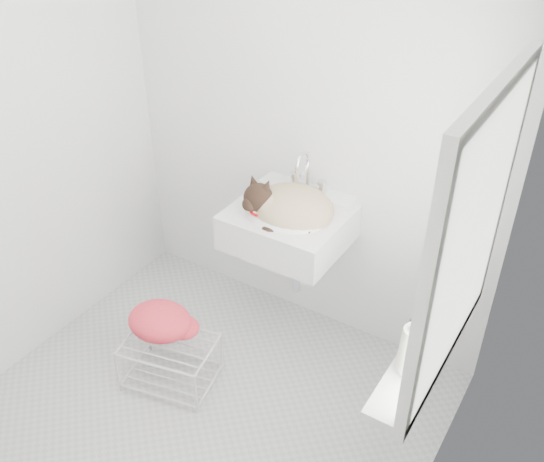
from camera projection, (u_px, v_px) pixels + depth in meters
The scene contains 15 objects.
floor at pixel (202, 414), 3.09m from camera, with size 2.20×2.00×0.02m, color #AEB0B1.
back_wall at pixel (306, 119), 3.11m from camera, with size 2.20×0.02×2.50m, color white.
right_wall at pixel (452, 299), 1.91m from camera, with size 0.02×2.00×2.50m, color white.
left_wall at pixel (3, 141), 2.89m from camera, with size 0.02×2.00×2.50m, color white.
window_glass at pixel (472, 241), 2.00m from camera, with size 0.01×0.80×1.00m, color white.
window_frame at pixel (468, 240), 2.01m from camera, with size 0.04×0.90×1.10m, color white.
windowsill at pixel (428, 347), 2.32m from camera, with size 0.16×0.88×0.04m, color white.
sink at pixel (289, 211), 3.12m from camera, with size 0.59×0.52×0.24m, color silver.
faucet at pixel (307, 173), 3.17m from camera, with size 0.22×0.15×0.22m, color silver, non-canonical shape.
cat at pixel (289, 207), 3.08m from camera, with size 0.49×0.43×0.28m.
wire_rack at pixel (170, 360), 3.20m from camera, with size 0.45×0.32×0.27m, color silver.
towel at pixel (161, 327), 3.19m from camera, with size 0.36×0.25×0.15m, color #FD5519.
bottle_a at pixel (409, 371), 2.19m from camera, with size 0.09×0.09×0.24m, color white.
bottle_b at pixel (422, 350), 2.28m from camera, with size 0.09×0.09×0.20m, color #15607A.
bottle_c at pixel (441, 318), 2.43m from camera, with size 0.14×0.14×0.18m, color #AFBEC5.
Camera 1 is at (1.40, -1.55, 2.48)m, focal length 39.91 mm.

